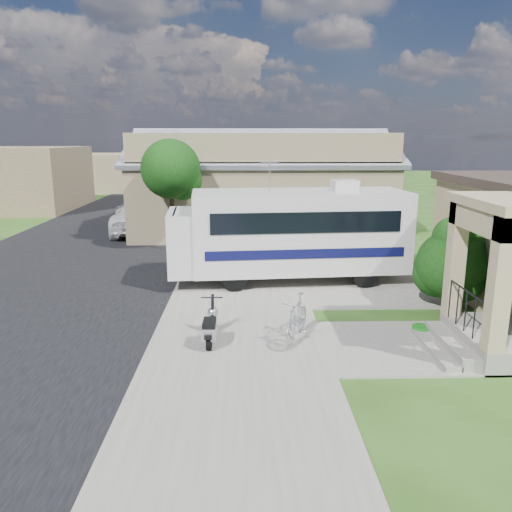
{
  "coord_description": "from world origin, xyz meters",
  "views": [
    {
      "loc": [
        -0.8,
        -11.39,
        4.61
      ],
      "look_at": [
        -0.5,
        2.5,
        1.3
      ],
      "focal_mm": 35.0,
      "sensor_mm": 36.0,
      "label": 1
    }
  ],
  "objects_px": {
    "bicycle": "(297,321)",
    "van": "(158,199)",
    "shrub": "(453,262)",
    "scooter": "(211,327)",
    "motorhome": "(290,231)",
    "pickup_truck": "(139,217)",
    "garden_hose": "(421,331)"
  },
  "relations": [
    {
      "from": "shrub",
      "to": "scooter",
      "type": "relative_size",
      "value": 1.77
    },
    {
      "from": "shrub",
      "to": "bicycle",
      "type": "xyz_separation_m",
      "value": [
        -4.48,
        -2.31,
        -0.79
      ]
    },
    {
      "from": "scooter",
      "to": "bicycle",
      "type": "distance_m",
      "value": 1.97
    },
    {
      "from": "bicycle",
      "to": "pickup_truck",
      "type": "height_order",
      "value": "pickup_truck"
    },
    {
      "from": "shrub",
      "to": "bicycle",
      "type": "height_order",
      "value": "shrub"
    },
    {
      "from": "scooter",
      "to": "shrub",
      "type": "bearing_deg",
      "value": 22.13
    },
    {
      "from": "motorhome",
      "to": "bicycle",
      "type": "xyz_separation_m",
      "value": [
        -0.28,
        -5.03,
        -1.14
      ]
    },
    {
      "from": "motorhome",
      "to": "pickup_truck",
      "type": "distance_m",
      "value": 11.15
    },
    {
      "from": "scooter",
      "to": "motorhome",
      "type": "bearing_deg",
      "value": 67.91
    },
    {
      "from": "shrub",
      "to": "pickup_truck",
      "type": "bearing_deg",
      "value": 133.4
    },
    {
      "from": "garden_hose",
      "to": "van",
      "type": "bearing_deg",
      "value": 115.32
    },
    {
      "from": "scooter",
      "to": "garden_hose",
      "type": "distance_m",
      "value": 5.03
    },
    {
      "from": "scooter",
      "to": "bicycle",
      "type": "relative_size",
      "value": 0.83
    },
    {
      "from": "van",
      "to": "pickup_truck",
      "type": "bearing_deg",
      "value": -92.37
    },
    {
      "from": "scooter",
      "to": "pickup_truck",
      "type": "relative_size",
      "value": 0.27
    },
    {
      "from": "bicycle",
      "to": "garden_hose",
      "type": "bearing_deg",
      "value": 27.04
    },
    {
      "from": "shrub",
      "to": "van",
      "type": "relative_size",
      "value": 0.46
    },
    {
      "from": "pickup_truck",
      "to": "van",
      "type": "bearing_deg",
      "value": -97.17
    },
    {
      "from": "motorhome",
      "to": "van",
      "type": "bearing_deg",
      "value": 108.94
    },
    {
      "from": "bicycle",
      "to": "scooter",
      "type": "bearing_deg",
      "value": -155.95
    },
    {
      "from": "garden_hose",
      "to": "pickup_truck",
      "type": "bearing_deg",
      "value": 125.05
    },
    {
      "from": "bicycle",
      "to": "van",
      "type": "distance_m",
      "value": 21.91
    },
    {
      "from": "shrub",
      "to": "pickup_truck",
      "type": "xyz_separation_m",
      "value": [
        -10.94,
        11.56,
        -0.56
      ]
    },
    {
      "from": "bicycle",
      "to": "shrub",
      "type": "bearing_deg",
      "value": 47.55
    },
    {
      "from": "scooter",
      "to": "van",
      "type": "height_order",
      "value": "van"
    },
    {
      "from": "bicycle",
      "to": "van",
      "type": "xyz_separation_m",
      "value": [
        -6.67,
        20.87,
        0.29
      ]
    },
    {
      "from": "garden_hose",
      "to": "bicycle",
      "type": "bearing_deg",
      "value": -173.26
    },
    {
      "from": "van",
      "to": "bicycle",
      "type": "bearing_deg",
      "value": -76.45
    },
    {
      "from": "scooter",
      "to": "van",
      "type": "relative_size",
      "value": 0.26
    },
    {
      "from": "shrub",
      "to": "van",
      "type": "xyz_separation_m",
      "value": [
        -11.16,
        18.56,
        -0.5
      ]
    },
    {
      "from": "pickup_truck",
      "to": "garden_hose",
      "type": "relative_size",
      "value": 12.61
    },
    {
      "from": "bicycle",
      "to": "van",
      "type": "height_order",
      "value": "van"
    }
  ]
}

